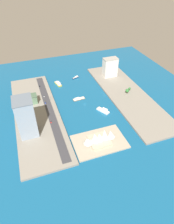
{
  "coord_description": "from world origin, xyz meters",
  "views": [
    {
      "loc": [
        88.55,
        262.89,
        203.72
      ],
      "look_at": [
        5.64,
        29.32,
        5.3
      ],
      "focal_mm": 31.3,
      "sensor_mm": 36.0,
      "label": 1
    }
  ],
  "objects_px": {
    "ferry_white_commuter": "(103,110)",
    "hotel_broad_white": "(110,67)",
    "barge_flat_brown": "(78,99)",
    "traffic_light_waterfront": "(50,98)",
    "van_white": "(44,96)",
    "patrol_launch_navy": "(76,77)",
    "pickup_red": "(51,122)",
    "suv_black": "(39,86)",
    "ferry_yellow_fast": "(58,84)",
    "opera_landmark": "(99,138)",
    "terminal_long_green": "(26,100)",
    "tower_tall_glass": "(26,117)",
    "hatchback_blue": "(45,103)"
  },
  "relations": [
    {
      "from": "hotel_broad_white",
      "to": "opera_landmark",
      "type": "relative_size",
      "value": 0.83
    },
    {
      "from": "pickup_red",
      "to": "patrol_launch_navy",
      "type": "bearing_deg",
      "value": -121.85
    },
    {
      "from": "tower_tall_glass",
      "to": "van_white",
      "type": "bearing_deg",
      "value": -112.49
    },
    {
      "from": "ferry_yellow_fast",
      "to": "opera_landmark",
      "type": "distance_m",
      "value": 174.36
    },
    {
      "from": "ferry_yellow_fast",
      "to": "traffic_light_waterfront",
      "type": "height_order",
      "value": "traffic_light_waterfront"
    },
    {
      "from": "barge_flat_brown",
      "to": "traffic_light_waterfront",
      "type": "relative_size",
      "value": 3.54
    },
    {
      "from": "patrol_launch_navy",
      "to": "terminal_long_green",
      "type": "height_order",
      "value": "terminal_long_green"
    },
    {
      "from": "hatchback_blue",
      "to": "hotel_broad_white",
      "type": "bearing_deg",
      "value": -160.3
    },
    {
      "from": "patrol_launch_navy",
      "to": "hotel_broad_white",
      "type": "xyz_separation_m",
      "value": [
        -69.3,
        20.51,
        21.38
      ]
    },
    {
      "from": "tower_tall_glass",
      "to": "opera_landmark",
      "type": "bearing_deg",
      "value": 151.35
    },
    {
      "from": "patrol_launch_navy",
      "to": "pickup_red",
      "type": "height_order",
      "value": "pickup_red"
    },
    {
      "from": "barge_flat_brown",
      "to": "pickup_red",
      "type": "xyz_separation_m",
      "value": [
        60.27,
        48.73,
        2.99
      ]
    },
    {
      "from": "barge_flat_brown",
      "to": "terminal_long_green",
      "type": "relative_size",
      "value": 0.59
    },
    {
      "from": "ferry_white_commuter",
      "to": "tower_tall_glass",
      "type": "distance_m",
      "value": 126.21
    },
    {
      "from": "van_white",
      "to": "tower_tall_glass",
      "type": "bearing_deg",
      "value": 67.51
    },
    {
      "from": "hotel_broad_white",
      "to": "opera_landmark",
      "type": "xyz_separation_m",
      "value": [
        91.83,
        166.68,
        -13.51
      ]
    },
    {
      "from": "ferry_yellow_fast",
      "to": "terminal_long_green",
      "type": "distance_m",
      "value": 84.91
    },
    {
      "from": "barge_flat_brown",
      "to": "opera_landmark",
      "type": "xyz_separation_m",
      "value": [
        4.29,
        109.56,
        8.27
      ]
    },
    {
      "from": "hotel_broad_white",
      "to": "hatchback_blue",
      "type": "relative_size",
      "value": 7.8
    },
    {
      "from": "ferry_white_commuter",
      "to": "traffic_light_waterfront",
      "type": "relative_size",
      "value": 3.65
    },
    {
      "from": "ferry_white_commuter",
      "to": "van_white",
      "type": "xyz_separation_m",
      "value": [
        86.26,
        -73.29,
        1.78
      ]
    },
    {
      "from": "barge_flat_brown",
      "to": "hatchback_blue",
      "type": "bearing_deg",
      "value": -4.39
    },
    {
      "from": "tower_tall_glass",
      "to": "van_white",
      "type": "xyz_separation_m",
      "value": [
        -35.68,
        -86.19,
        -28.12
      ]
    },
    {
      "from": "ferry_white_commuter",
      "to": "hotel_broad_white",
      "type": "relative_size",
      "value": 0.6
    },
    {
      "from": "terminal_long_green",
      "to": "suv_black",
      "type": "distance_m",
      "value": 59.11
    },
    {
      "from": "pickup_red",
      "to": "hatchback_blue",
      "type": "bearing_deg",
      "value": -91.07
    },
    {
      "from": "traffic_light_waterfront",
      "to": "pickup_red",
      "type": "bearing_deg",
      "value": 78.98
    },
    {
      "from": "van_white",
      "to": "hotel_broad_white",
      "type": "bearing_deg",
      "value": -167.68
    },
    {
      "from": "ferry_yellow_fast",
      "to": "van_white",
      "type": "distance_m",
      "value": 51.91
    },
    {
      "from": "barge_flat_brown",
      "to": "ferry_yellow_fast",
      "type": "distance_m",
      "value": 67.65
    },
    {
      "from": "van_white",
      "to": "suv_black",
      "type": "bearing_deg",
      "value": -86.06
    },
    {
      "from": "patrol_launch_navy",
      "to": "pickup_red",
      "type": "distance_m",
      "value": 148.79
    },
    {
      "from": "ferry_yellow_fast",
      "to": "opera_landmark",
      "type": "bearing_deg",
      "value": 96.11
    },
    {
      "from": "patrol_launch_navy",
      "to": "suv_black",
      "type": "bearing_deg",
      "value": 10.1
    },
    {
      "from": "tower_tall_glass",
      "to": "suv_black",
      "type": "height_order",
      "value": "tower_tall_glass"
    },
    {
      "from": "barge_flat_brown",
      "to": "traffic_light_waterfront",
      "type": "height_order",
      "value": "traffic_light_waterfront"
    },
    {
      "from": "van_white",
      "to": "ferry_white_commuter",
      "type": "bearing_deg",
      "value": 139.65
    },
    {
      "from": "van_white",
      "to": "suv_black",
      "type": "relative_size",
      "value": 0.84
    },
    {
      "from": "van_white",
      "to": "terminal_long_green",
      "type": "bearing_deg",
      "value": 20.45
    },
    {
      "from": "ferry_white_commuter",
      "to": "patrol_launch_navy",
      "type": "relative_size",
      "value": 1.49
    },
    {
      "from": "patrol_launch_navy",
      "to": "tower_tall_glass",
      "type": "relative_size",
      "value": 0.27
    },
    {
      "from": "terminal_long_green",
      "to": "traffic_light_waterfront",
      "type": "xyz_separation_m",
      "value": [
        -41.88,
        2.47,
        -3.18
      ]
    },
    {
      "from": "patrol_launch_navy",
      "to": "terminal_long_green",
      "type": "relative_size",
      "value": 0.4
    },
    {
      "from": "opera_landmark",
      "to": "patrol_launch_navy",
      "type": "bearing_deg",
      "value": -96.86
    },
    {
      "from": "barge_flat_brown",
      "to": "traffic_light_waterfront",
      "type": "xyz_separation_m",
      "value": [
        48.69,
        -10.7,
        6.4
      ]
    },
    {
      "from": "pickup_red",
      "to": "suv_black",
      "type": "distance_m",
      "value": 112.35
    },
    {
      "from": "hotel_broad_white",
      "to": "ferry_yellow_fast",
      "type": "bearing_deg",
      "value": -3.39
    },
    {
      "from": "patrol_launch_navy",
      "to": "ferry_yellow_fast",
      "type": "height_order",
      "value": "ferry_yellow_fast"
    },
    {
      "from": "traffic_light_waterfront",
      "to": "van_white",
      "type": "bearing_deg",
      "value": -58.09
    },
    {
      "from": "terminal_long_green",
      "to": "opera_landmark",
      "type": "distance_m",
      "value": 150.03
    }
  ]
}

